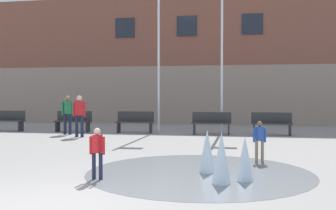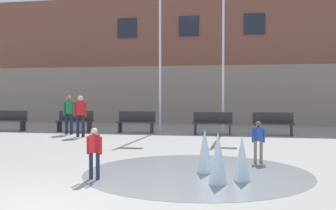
{
  "view_description": "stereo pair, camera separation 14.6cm",
  "coord_description": "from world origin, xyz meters",
  "px_view_note": "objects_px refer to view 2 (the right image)",
  "views": [
    {
      "loc": [
        2.72,
        -5.1,
        1.61
      ],
      "look_at": [
        0.59,
        7.03,
        1.3
      ],
      "focal_mm": 42.0,
      "sensor_mm": 36.0,
      "label": 1
    },
    {
      "loc": [
        2.87,
        -5.08,
        1.61
      ],
      "look_at": [
        0.59,
        7.03,
        1.3
      ],
      "focal_mm": 42.0,
      "sensor_mm": 36.0,
      "label": 2
    }
  ],
  "objects_px": {
    "park_bench_far_left": "(9,120)",
    "park_bench_center": "(213,123)",
    "park_bench_left_of_flagpoles": "(75,121)",
    "child_in_fountain": "(258,138)",
    "flagpole_left": "(161,44)",
    "park_bench_near_trashcan": "(273,123)",
    "adult_watching": "(80,113)",
    "adult_in_red": "(69,112)",
    "child_with_pink_shirt": "(94,149)",
    "park_bench_under_left_flagpole": "(136,122)",
    "flagpole_right": "(224,50)"
  },
  "relations": [
    {
      "from": "park_bench_near_trashcan",
      "to": "adult_in_red",
      "type": "distance_m",
      "value": 8.3
    },
    {
      "from": "park_bench_far_left",
      "to": "child_in_fountain",
      "type": "distance_m",
      "value": 12.49
    },
    {
      "from": "flagpole_right",
      "to": "adult_watching",
      "type": "bearing_deg",
      "value": -151.13
    },
    {
      "from": "park_bench_near_trashcan",
      "to": "adult_watching",
      "type": "xyz_separation_m",
      "value": [
        -7.33,
        -2.0,
        0.45
      ]
    },
    {
      "from": "park_bench_under_left_flagpole",
      "to": "park_bench_center",
      "type": "xyz_separation_m",
      "value": [
        3.26,
        -0.12,
        0.0
      ]
    },
    {
      "from": "park_bench_under_left_flagpole",
      "to": "adult_in_red",
      "type": "distance_m",
      "value": 2.82
    },
    {
      "from": "park_bench_far_left",
      "to": "adult_in_red",
      "type": "distance_m",
      "value": 3.49
    },
    {
      "from": "park_bench_under_left_flagpole",
      "to": "flagpole_left",
      "type": "height_order",
      "value": "flagpole_left"
    },
    {
      "from": "park_bench_far_left",
      "to": "park_bench_near_trashcan",
      "type": "height_order",
      "value": "same"
    },
    {
      "from": "flagpole_left",
      "to": "flagpole_right",
      "type": "distance_m",
      "value": 2.81
    },
    {
      "from": "park_bench_under_left_flagpole",
      "to": "park_bench_center",
      "type": "relative_size",
      "value": 1.0
    },
    {
      "from": "park_bench_far_left",
      "to": "flagpole_right",
      "type": "height_order",
      "value": "flagpole_right"
    },
    {
      "from": "park_bench_under_left_flagpole",
      "to": "adult_watching",
      "type": "bearing_deg",
      "value": -129.66
    },
    {
      "from": "park_bench_near_trashcan",
      "to": "adult_watching",
      "type": "height_order",
      "value": "adult_watching"
    },
    {
      "from": "flagpole_left",
      "to": "park_bench_under_left_flagpole",
      "type": "bearing_deg",
      "value": -133.34
    },
    {
      "from": "child_in_fountain",
      "to": "park_bench_near_trashcan",
      "type": "bearing_deg",
      "value": 148.68
    },
    {
      "from": "park_bench_far_left",
      "to": "adult_watching",
      "type": "distance_m",
      "value": 4.62
    },
    {
      "from": "park_bench_center",
      "to": "flagpole_left",
      "type": "relative_size",
      "value": 0.22
    },
    {
      "from": "park_bench_center",
      "to": "flagpole_left",
      "type": "height_order",
      "value": "flagpole_left"
    },
    {
      "from": "park_bench_under_left_flagpole",
      "to": "flagpole_left",
      "type": "relative_size",
      "value": 0.22
    },
    {
      "from": "park_bench_far_left",
      "to": "adult_in_red",
      "type": "bearing_deg",
      "value": -16.31
    },
    {
      "from": "child_with_pink_shirt",
      "to": "adult_watching",
      "type": "distance_m",
      "value": 7.87
    },
    {
      "from": "park_bench_left_of_flagpoles",
      "to": "child_in_fountain",
      "type": "bearing_deg",
      "value": -40.75
    },
    {
      "from": "park_bench_near_trashcan",
      "to": "adult_in_red",
      "type": "bearing_deg",
      "value": -172.26
    },
    {
      "from": "park_bench_center",
      "to": "child_with_pink_shirt",
      "type": "bearing_deg",
      "value": -100.0
    },
    {
      "from": "park_bench_far_left",
      "to": "park_bench_under_left_flagpole",
      "type": "bearing_deg",
      "value": 1.5
    },
    {
      "from": "park_bench_left_of_flagpoles",
      "to": "park_bench_center",
      "type": "relative_size",
      "value": 1.0
    },
    {
      "from": "flagpole_left",
      "to": "flagpole_right",
      "type": "xyz_separation_m",
      "value": [
        2.79,
        0.0,
        -0.34
      ]
    },
    {
      "from": "child_with_pink_shirt",
      "to": "flagpole_right",
      "type": "xyz_separation_m",
      "value": [
        2.0,
        10.06,
        2.98
      ]
    },
    {
      "from": "adult_watching",
      "to": "park_bench_under_left_flagpole",
      "type": "bearing_deg",
      "value": -152.84
    },
    {
      "from": "adult_watching",
      "to": "flagpole_left",
      "type": "bearing_deg",
      "value": -154.05
    },
    {
      "from": "adult_in_red",
      "to": "child_with_pink_shirt",
      "type": "distance_m",
      "value": 9.05
    },
    {
      "from": "park_bench_far_left",
      "to": "park_bench_center",
      "type": "xyz_separation_m",
      "value": [
        9.13,
        0.04,
        0.0
      ]
    },
    {
      "from": "park_bench_far_left",
      "to": "adult_in_red",
      "type": "xyz_separation_m",
      "value": [
        3.32,
        -0.97,
        0.45
      ]
    },
    {
      "from": "flagpole_left",
      "to": "park_bench_near_trashcan",
      "type": "bearing_deg",
      "value": -11.15
    },
    {
      "from": "flagpole_left",
      "to": "child_with_pink_shirt",
      "type": "bearing_deg",
      "value": -85.49
    },
    {
      "from": "adult_in_red",
      "to": "child_in_fountain",
      "type": "height_order",
      "value": "adult_in_red"
    },
    {
      "from": "adult_in_red",
      "to": "park_bench_center",
      "type": "bearing_deg",
      "value": 55.65
    },
    {
      "from": "park_bench_far_left",
      "to": "park_bench_left_of_flagpoles",
      "type": "xyz_separation_m",
      "value": [
        3.11,
        0.09,
        0.0
      ]
    },
    {
      "from": "park_bench_left_of_flagpoles",
      "to": "flagpole_right",
      "type": "relative_size",
      "value": 0.24
    },
    {
      "from": "flagpole_left",
      "to": "flagpole_right",
      "type": "relative_size",
      "value": 1.1
    },
    {
      "from": "adult_watching",
      "to": "flagpole_right",
      "type": "xyz_separation_m",
      "value": [
        5.33,
        2.94,
        2.63
      ]
    },
    {
      "from": "park_bench_left_of_flagpoles",
      "to": "child_in_fountain",
      "type": "xyz_separation_m",
      "value": [
        7.59,
        -6.54,
        0.1
      ]
    },
    {
      "from": "park_bench_far_left",
      "to": "flagpole_left",
      "type": "bearing_deg",
      "value": 9.14
    },
    {
      "from": "child_in_fountain",
      "to": "adult_watching",
      "type": "xyz_separation_m",
      "value": [
        -6.49,
        4.59,
        0.35
      ]
    },
    {
      "from": "park_bench_center",
      "to": "park_bench_near_trashcan",
      "type": "distance_m",
      "value": 2.4
    },
    {
      "from": "park_bench_center",
      "to": "park_bench_far_left",
      "type": "bearing_deg",
      "value": -179.77
    },
    {
      "from": "park_bench_far_left",
      "to": "park_bench_near_trashcan",
      "type": "distance_m",
      "value": 11.53
    },
    {
      "from": "park_bench_near_trashcan",
      "to": "adult_in_red",
      "type": "relative_size",
      "value": 1.01
    },
    {
      "from": "park_bench_left_of_flagpoles",
      "to": "park_bench_under_left_flagpole",
      "type": "xyz_separation_m",
      "value": [
        2.76,
        0.06,
        0.0
      ]
    }
  ]
}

